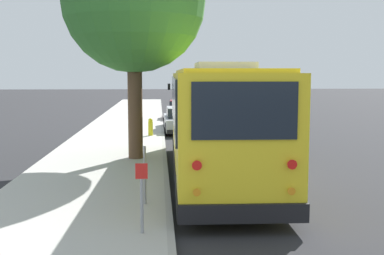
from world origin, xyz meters
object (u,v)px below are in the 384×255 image
(fire_hydrant, at_px, (151,127))
(sign_post_near, at_px, (142,197))
(parked_sedan_silver, at_px, (181,120))
(sign_post_far, at_px, (145,175))
(shuttle_bus, at_px, (217,118))
(parked_sedan_maroon, at_px, (180,111))

(fire_hydrant, bearing_deg, sign_post_near, -179.73)
(fire_hydrant, bearing_deg, parked_sedan_silver, -30.45)
(sign_post_near, xyz_separation_m, sign_post_far, (1.99, 0.00, -0.02))
(parked_sedan_silver, bearing_deg, fire_hydrant, 148.53)
(shuttle_bus, distance_m, parked_sedan_silver, 11.26)
(sign_post_near, distance_m, sign_post_far, 1.99)
(sign_post_near, height_order, sign_post_far, sign_post_far)
(parked_sedan_maroon, distance_m, fire_hydrant, 9.33)
(fire_hydrant, bearing_deg, sign_post_far, -179.69)
(parked_sedan_maroon, height_order, sign_post_far, sign_post_far)
(sign_post_near, relative_size, fire_hydrant, 1.58)
(sign_post_far, relative_size, fire_hydrant, 1.59)
(sign_post_near, bearing_deg, parked_sedan_silver, -5.08)
(parked_sedan_silver, xyz_separation_m, sign_post_near, (-16.42, 1.46, 0.21))
(sign_post_far, height_order, fire_hydrant, sign_post_far)
(sign_post_far, bearing_deg, sign_post_near, 180.00)
(shuttle_bus, relative_size, parked_sedan_silver, 2.29)
(shuttle_bus, distance_m, fire_hydrant, 8.92)
(sign_post_near, xyz_separation_m, fire_hydrant, (13.83, 0.06, -0.26))
(parked_sedan_maroon, distance_m, sign_post_far, 21.07)
(shuttle_bus, relative_size, fire_hydrant, 13.00)
(parked_sedan_silver, xyz_separation_m, fire_hydrant, (-2.60, 1.53, -0.05))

